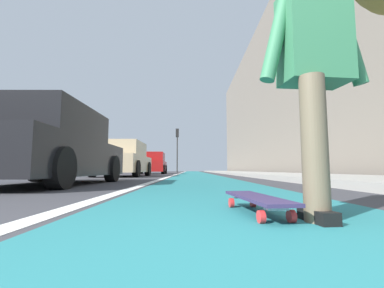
{
  "coord_description": "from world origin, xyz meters",
  "views": [
    {
      "loc": [
        -0.44,
        0.3,
        0.28
      ],
      "look_at": [
        9.23,
        0.26,
        1.24
      ],
      "focal_mm": 24.5,
      "sensor_mm": 36.0,
      "label": 1
    }
  ],
  "objects_px": {
    "skater_person": "(314,66)",
    "parked_car_near": "(46,148)",
    "traffic_light": "(177,142)",
    "skateboard": "(256,199)",
    "parked_car_far": "(151,164)",
    "parked_car_mid": "(123,160)"
  },
  "relations": [
    {
      "from": "skater_person",
      "to": "parked_car_near",
      "type": "height_order",
      "value": "skater_person"
    },
    {
      "from": "parked_car_near",
      "to": "parked_car_mid",
      "type": "height_order",
      "value": "parked_car_mid"
    },
    {
      "from": "skater_person",
      "to": "parked_car_near",
      "type": "relative_size",
      "value": 0.4
    },
    {
      "from": "parked_car_far",
      "to": "traffic_light",
      "type": "xyz_separation_m",
      "value": [
        6.32,
        -1.46,
        2.19
      ]
    },
    {
      "from": "parked_car_near",
      "to": "traffic_light",
      "type": "distance_m",
      "value": 19.78
    },
    {
      "from": "parked_car_far",
      "to": "skateboard",
      "type": "bearing_deg",
      "value": -169.11
    },
    {
      "from": "skateboard",
      "to": "traffic_light",
      "type": "height_order",
      "value": "traffic_light"
    },
    {
      "from": "parked_car_near",
      "to": "parked_car_far",
      "type": "relative_size",
      "value": 0.97
    },
    {
      "from": "skateboard",
      "to": "parked_car_far",
      "type": "relative_size",
      "value": 0.2
    },
    {
      "from": "skater_person",
      "to": "parked_car_near",
      "type": "xyz_separation_m",
      "value": [
        3.46,
        3.57,
        -0.23
      ]
    },
    {
      "from": "parked_car_far",
      "to": "skater_person",
      "type": "bearing_deg",
      "value": -168.07
    },
    {
      "from": "parked_car_near",
      "to": "traffic_light",
      "type": "relative_size",
      "value": 0.98
    },
    {
      "from": "parked_car_near",
      "to": "parked_car_far",
      "type": "distance_m",
      "value": 13.28
    },
    {
      "from": "parked_car_mid",
      "to": "traffic_light",
      "type": "bearing_deg",
      "value": -7.09
    },
    {
      "from": "parked_car_near",
      "to": "parked_car_mid",
      "type": "bearing_deg",
      "value": 1.33
    },
    {
      "from": "skater_person",
      "to": "parked_car_near",
      "type": "distance_m",
      "value": 4.98
    },
    {
      "from": "skater_person",
      "to": "parked_car_mid",
      "type": "height_order",
      "value": "skater_person"
    },
    {
      "from": "skater_person",
      "to": "traffic_light",
      "type": "distance_m",
      "value": 23.24
    },
    {
      "from": "parked_car_mid",
      "to": "parked_car_near",
      "type": "bearing_deg",
      "value": -178.67
    },
    {
      "from": "traffic_light",
      "to": "parked_car_near",
      "type": "bearing_deg",
      "value": 175.63
    },
    {
      "from": "skateboard",
      "to": "parked_car_near",
      "type": "bearing_deg",
      "value": 44.3
    },
    {
      "from": "parked_car_far",
      "to": "traffic_light",
      "type": "bearing_deg",
      "value": -13.03
    }
  ]
}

